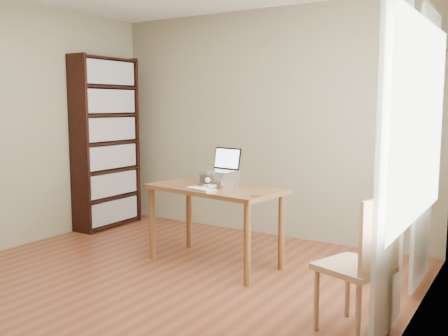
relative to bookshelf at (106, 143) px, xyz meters
The scene contains 10 objects.
room 2.43m from the bookshelf, 39.52° to the right, with size 4.04×4.54×2.64m.
bookshelf is the anchor object (origin of this frame).
curtains 3.83m from the bookshelf, 11.30° to the right, with size 0.03×1.90×2.25m.
desk 2.10m from the bookshelf, 16.47° to the right, with size 1.36×0.81×0.75m.
laptop_stand 2.05m from the bookshelf, 14.31° to the right, with size 0.32×0.25×0.13m.
laptop 2.02m from the bookshelf, 12.81° to the right, with size 0.34×0.30×0.22m.
keyboard 2.15m from the bookshelf, 22.17° to the right, with size 0.31×0.19×0.02m.
coaster 2.69m from the bookshelf, 17.84° to the right, with size 0.09×0.09×0.01m, color #51301B.
cat 2.06m from the bookshelf, 13.33° to the right, with size 0.26×0.49×0.17m.
chair 3.87m from the bookshelf, 19.80° to the right, with size 0.53×0.53×0.94m.
Camera 1 is at (2.65, -2.91, 1.51)m, focal length 40.00 mm.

